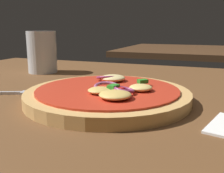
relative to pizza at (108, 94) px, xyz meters
The scene contains 5 objects.
dining_table 0.04m from the pizza, 65.23° to the right, with size 1.18×0.93×0.03m.
pizza is the anchor object (origin of this frame).
fork 0.19m from the pizza, behind, with size 0.16×0.08×0.01m.
beer_glass 0.33m from the pizza, 143.99° to the left, with size 0.08×0.08×0.11m.
background_table 1.17m from the pizza, 91.44° to the left, with size 0.65×0.68×0.03m.
Camera 1 is at (0.15, -0.36, 0.15)m, focal length 41.85 mm.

